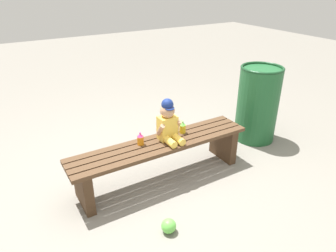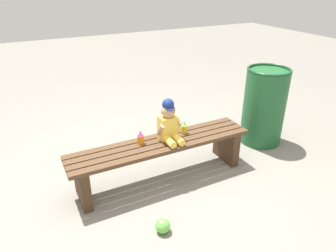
{
  "view_description": "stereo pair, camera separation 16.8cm",
  "coord_description": "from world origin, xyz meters",
  "px_view_note": "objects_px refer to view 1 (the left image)",
  "views": [
    {
      "loc": [
        -1.23,
        -2.2,
        1.82
      ],
      "look_at": [
        0.04,
        -0.05,
        0.58
      ],
      "focal_mm": 33.09,
      "sensor_mm": 36.0,
      "label": 1
    },
    {
      "loc": [
        -1.09,
        -2.28,
        1.82
      ],
      "look_at": [
        0.04,
        -0.05,
        0.58
      ],
      "focal_mm": 33.09,
      "sensor_mm": 36.0,
      "label": 2
    }
  ],
  "objects_px": {
    "park_bench": "(161,153)",
    "sippy_cup_left": "(140,139)",
    "child_figure": "(168,122)",
    "toy_ball": "(169,226)",
    "sippy_cup_right": "(183,127)",
    "trash_bin": "(258,104)"
  },
  "relations": [
    {
      "from": "child_figure",
      "to": "trash_bin",
      "type": "relative_size",
      "value": 0.45
    },
    {
      "from": "child_figure",
      "to": "toy_ball",
      "type": "bearing_deg",
      "value": -120.62
    },
    {
      "from": "sippy_cup_left",
      "to": "child_figure",
      "type": "bearing_deg",
      "value": -9.16
    },
    {
      "from": "child_figure",
      "to": "sippy_cup_left",
      "type": "bearing_deg",
      "value": 170.84
    },
    {
      "from": "sippy_cup_left",
      "to": "trash_bin",
      "type": "bearing_deg",
      "value": 3.35
    },
    {
      "from": "park_bench",
      "to": "sippy_cup_left",
      "type": "xyz_separation_m",
      "value": [
        -0.18,
        0.06,
        0.18
      ]
    },
    {
      "from": "toy_ball",
      "to": "trash_bin",
      "type": "xyz_separation_m",
      "value": [
        1.69,
        0.8,
        0.39
      ]
    },
    {
      "from": "park_bench",
      "to": "sippy_cup_left",
      "type": "distance_m",
      "value": 0.26
    },
    {
      "from": "child_figure",
      "to": "trash_bin",
      "type": "height_order",
      "value": "trash_bin"
    },
    {
      "from": "toy_ball",
      "to": "trash_bin",
      "type": "height_order",
      "value": "trash_bin"
    },
    {
      "from": "park_bench",
      "to": "sippy_cup_right",
      "type": "relative_size",
      "value": 14.28
    },
    {
      "from": "child_figure",
      "to": "toy_ball",
      "type": "height_order",
      "value": "child_figure"
    },
    {
      "from": "park_bench",
      "to": "toy_ball",
      "type": "distance_m",
      "value": 0.75
    },
    {
      "from": "child_figure",
      "to": "sippy_cup_right",
      "type": "bearing_deg",
      "value": 13.03
    },
    {
      "from": "child_figure",
      "to": "trash_bin",
      "type": "bearing_deg",
      "value": 5.97
    },
    {
      "from": "park_bench",
      "to": "trash_bin",
      "type": "height_order",
      "value": "trash_bin"
    },
    {
      "from": "trash_bin",
      "to": "toy_ball",
      "type": "bearing_deg",
      "value": -154.68
    },
    {
      "from": "park_bench",
      "to": "sippy_cup_left",
      "type": "bearing_deg",
      "value": 161.15
    },
    {
      "from": "sippy_cup_left",
      "to": "toy_ball",
      "type": "height_order",
      "value": "sippy_cup_left"
    },
    {
      "from": "sippy_cup_right",
      "to": "child_figure",
      "type": "bearing_deg",
      "value": -166.97
    },
    {
      "from": "child_figure",
      "to": "sippy_cup_right",
      "type": "relative_size",
      "value": 3.26
    },
    {
      "from": "child_figure",
      "to": "sippy_cup_right",
      "type": "height_order",
      "value": "child_figure"
    }
  ]
}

